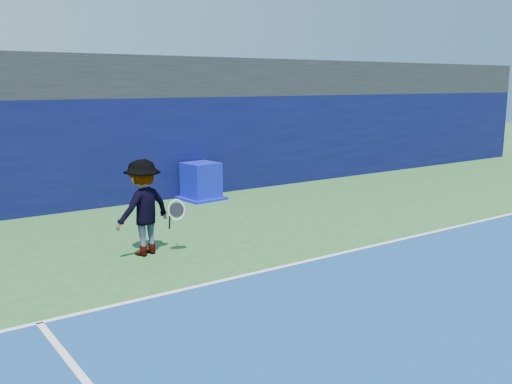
# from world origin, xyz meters

# --- Properties ---
(ground) EXTENTS (80.00, 80.00, 0.00)m
(ground) POSITION_xyz_m (0.00, 0.00, 0.00)
(ground) COLOR #2D632C
(ground) RESTS_ON ground
(baseline) EXTENTS (24.00, 0.10, 0.01)m
(baseline) POSITION_xyz_m (0.00, 3.00, 0.01)
(baseline) COLOR white
(baseline) RESTS_ON ground
(stadium_band) EXTENTS (36.00, 3.00, 1.20)m
(stadium_band) POSITION_xyz_m (0.00, 11.50, 3.60)
(stadium_band) COLOR black
(stadium_band) RESTS_ON back_wall_assembly
(back_wall_assembly) EXTENTS (36.00, 1.03, 3.00)m
(back_wall_assembly) POSITION_xyz_m (-0.00, 10.50, 1.50)
(back_wall_assembly) COLOR #0A0C3B
(back_wall_assembly) RESTS_ON ground
(equipment_cart) EXTENTS (1.26, 1.26, 1.10)m
(equipment_cart) POSITION_xyz_m (1.39, 9.47, 0.50)
(equipment_cart) COLOR #0C11B2
(equipment_cart) RESTS_ON ground
(tennis_player) EXTENTS (1.47, 1.03, 1.94)m
(tennis_player) POSITION_xyz_m (-2.32, 5.27, 0.97)
(tennis_player) COLOR silver
(tennis_player) RESTS_ON ground
(tennis_ball) EXTENTS (0.06, 0.06, 0.06)m
(tennis_ball) POSITION_xyz_m (-1.62, 5.27, 0.72)
(tennis_ball) COLOR yellow
(tennis_ball) RESTS_ON ground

